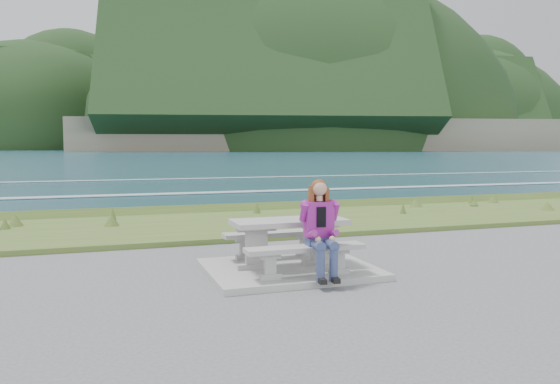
# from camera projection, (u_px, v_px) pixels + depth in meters

# --- Properties ---
(concrete_slab) EXTENTS (2.60, 2.10, 0.10)m
(concrete_slab) POSITION_uv_depth(u_px,v_px,m) (289.00, 269.00, 8.65)
(concrete_slab) COLOR gray
(concrete_slab) RESTS_ON ground
(picnic_table) EXTENTS (1.80, 0.75, 0.75)m
(picnic_table) POSITION_uv_depth(u_px,v_px,m) (289.00, 230.00, 8.60)
(picnic_table) COLOR gray
(picnic_table) RESTS_ON concrete_slab
(bench_landward) EXTENTS (1.80, 0.35, 0.45)m
(bench_landward) POSITION_uv_depth(u_px,v_px,m) (305.00, 253.00, 7.96)
(bench_landward) COLOR gray
(bench_landward) RESTS_ON concrete_slab
(bench_seaward) EXTENTS (1.80, 0.35, 0.45)m
(bench_seaward) POSITION_uv_depth(u_px,v_px,m) (275.00, 237.00, 9.28)
(bench_seaward) COLOR gray
(bench_seaward) RESTS_ON concrete_slab
(grass_verge) EXTENTS (160.00, 4.50, 0.22)m
(grass_verge) POSITION_uv_depth(u_px,v_px,m) (221.00, 227.00, 13.37)
(grass_verge) COLOR #35541F
(grass_verge) RESTS_ON ground
(shore_drop) EXTENTS (160.00, 0.80, 2.20)m
(shore_drop) POSITION_uv_depth(u_px,v_px,m) (199.00, 213.00, 16.11)
(shore_drop) COLOR #6F6553
(shore_drop) RESTS_ON ground
(ocean) EXTENTS (1600.00, 1600.00, 0.09)m
(ocean) POSITION_uv_depth(u_px,v_px,m) (148.00, 208.00, 32.49)
(ocean) COLOR #1E4657
(ocean) RESTS_ON ground
(headland_range) EXTENTS (729.83, 363.95, 210.72)m
(headland_range) POSITION_uv_depth(u_px,v_px,m) (345.00, 135.00, 444.33)
(headland_range) COLOR #6F6553
(headland_range) RESTS_ON ground
(seated_woman) EXTENTS (0.46, 0.74, 1.42)m
(seated_woman) POSITION_uv_depth(u_px,v_px,m) (322.00, 242.00, 7.88)
(seated_woman) COLOR #324870
(seated_woman) RESTS_ON concrete_slab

